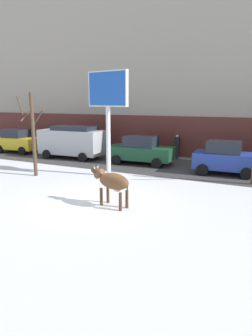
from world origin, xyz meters
The scene contains 11 objects.
ground_plane centered at (0.00, 0.00, 0.00)m, with size 120.00×120.00×0.00m, color white.
road_strip centered at (0.00, 7.87, 0.00)m, with size 60.00×5.60×0.01m, color #423F3F.
building_facade centered at (0.00, 13.83, 6.48)m, with size 44.00×6.10×13.00m.
cow_brown centered at (0.84, -0.15, 0.99)m, with size 1.94×0.89×1.54m.
billboard centered at (-1.74, 4.14, 4.31)m, with size 2.52×0.64×5.56m.
car_yellow_hatchback centered at (-12.08, 7.76, 0.93)m, with size 3.57×2.05×1.86m.
car_silver_van centered at (-6.73, 7.66, 1.24)m, with size 4.68×2.29×2.32m.
car_darkgreen_sedan centered at (-1.42, 7.89, 0.91)m, with size 4.28×2.13×1.84m.
car_blue_hatchback centered at (3.96, 7.34, 0.93)m, with size 3.57×2.05×1.86m.
pedestrian_near_billboard centered at (0.18, 10.56, 0.88)m, with size 0.36×0.24×1.73m.
bare_tree_left_lot centered at (-5.39, 2.38, 2.42)m, with size 1.29×1.40×4.48m.
Camera 1 is at (6.27, -10.04, 4.01)m, focal length 32.43 mm.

